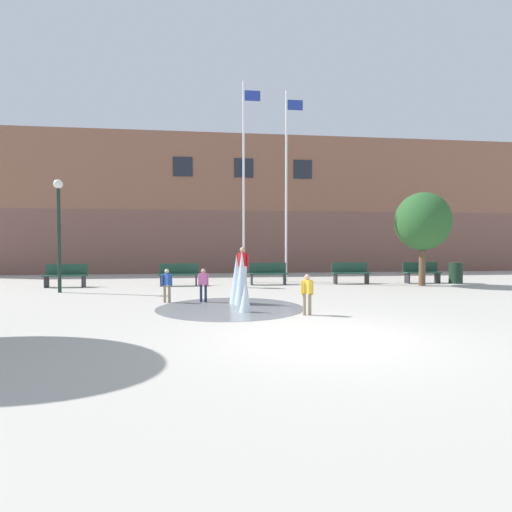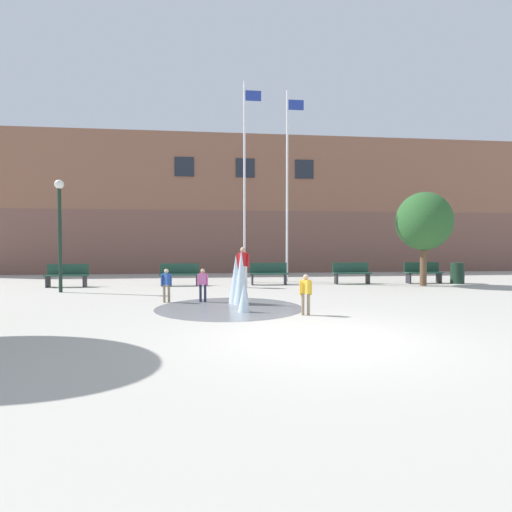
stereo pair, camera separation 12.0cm
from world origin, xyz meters
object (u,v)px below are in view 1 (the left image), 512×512
at_px(park_bench_left_of_flagpoles, 66,275).
at_px(child_in_fountain, 167,283).
at_px(adult_near_bench, 243,264).
at_px(flagpole_right, 287,181).
at_px(park_bench_far_right, 422,272).
at_px(park_bench_under_left_flagpole, 179,274).
at_px(trash_can, 456,273).
at_px(park_bench_under_right_flagpole, 351,273).
at_px(flagpole_left, 244,177).
at_px(park_bench_center, 268,273).
at_px(lamp_post_left_lane, 59,219).
at_px(street_tree_near_building, 423,222).
at_px(child_with_pink_shirt, 307,291).
at_px(child_running, 203,283).

xyz_separation_m(park_bench_left_of_flagpoles, child_in_fountain, (4.41, -4.71, 0.10)).
height_order(child_in_fountain, adult_near_bench, adult_near_bench).
height_order(park_bench_left_of_flagpoles, flagpole_right, flagpole_right).
bearing_deg(park_bench_far_right, park_bench_under_left_flagpole, 179.35).
height_order(park_bench_under_left_flagpole, trash_can, park_bench_under_left_flagpole).
bearing_deg(park_bench_under_right_flagpole, flagpole_left, 164.42).
distance_m(park_bench_center, flagpole_left, 4.49).
xyz_separation_m(park_bench_left_of_flagpoles, lamp_post_left_lane, (0.40, -1.80, 2.11)).
bearing_deg(park_bench_under_right_flagpole, lamp_post_left_lane, -171.05).
distance_m(park_bench_center, flagpole_right, 4.36).
xyz_separation_m(park_bench_left_of_flagpoles, park_bench_under_right_flagpole, (11.72, -0.02, 0.00)).
bearing_deg(child_in_fountain, park_bench_left_of_flagpoles, 177.32).
relative_size(flagpole_left, street_tree_near_building, 2.33).
bearing_deg(child_in_fountain, park_bench_under_left_flagpole, 134.10).
distance_m(child_with_pink_shirt, lamp_post_left_lane, 9.52).
xyz_separation_m(park_bench_under_left_flagpole, child_with_pink_shirt, (3.56, -7.20, 0.10)).
xyz_separation_m(park_bench_center, flagpole_left, (-0.89, 1.19, 4.23)).
bearing_deg(park_bench_far_right, flagpole_right, 166.85).
xyz_separation_m(child_in_fountain, child_with_pink_shirt, (3.57, -2.49, 0.00)).
xyz_separation_m(child_running, adult_near_bench, (1.48, 3.74, 0.35)).
height_order(park_bench_left_of_flagpoles, street_tree_near_building, street_tree_near_building).
height_order(child_running, flagpole_right, flagpole_right).
bearing_deg(park_bench_under_left_flagpole, flagpole_right, 14.51).
xyz_separation_m(flagpole_left, lamp_post_left_lane, (-6.82, -3.03, -2.12)).
distance_m(flagpole_right, trash_can, 8.40).
bearing_deg(street_tree_near_building, park_bench_under_right_flagpole, 156.78).
bearing_deg(trash_can, park_bench_center, 176.59).
bearing_deg(street_tree_near_building, trash_can, 19.82).
xyz_separation_m(park_bench_far_right, flagpole_left, (-7.69, 1.34, 4.23)).
xyz_separation_m(park_bench_center, park_bench_under_right_flagpole, (3.60, -0.06, 0.00)).
bearing_deg(park_bench_under_right_flagpole, trash_can, -5.30).
xyz_separation_m(park_bench_far_right, child_running, (-9.44, -4.64, 0.10)).
bearing_deg(trash_can, park_bench_left_of_flagpoles, 178.43).
distance_m(lamp_post_left_lane, trash_can, 16.09).
bearing_deg(street_tree_near_building, child_running, -157.90).
bearing_deg(lamp_post_left_lane, child_with_pink_shirt, -35.46).
bearing_deg(park_bench_under_left_flagpole, child_with_pink_shirt, -63.71).
distance_m(park_bench_under_right_flagpole, flagpole_left, 6.30).
relative_size(child_with_pink_shirt, trash_can, 1.10).
xyz_separation_m(park_bench_center, park_bench_far_right, (6.79, -0.16, 0.00)).
height_order(park_bench_far_right, flagpole_right, flagpole_right).
distance_m(park_bench_under_left_flagpole, flagpole_left, 5.22).
distance_m(park_bench_center, street_tree_near_building, 6.70).
height_order(flagpole_left, flagpole_right, flagpole_left).
bearing_deg(flagpole_left, flagpole_right, 0.00).
height_order(park_bench_under_left_flagpole, adult_near_bench, adult_near_bench).
height_order(child_with_pink_shirt, adult_near_bench, adult_near_bench).
height_order(park_bench_left_of_flagpoles, park_bench_under_left_flagpole, same).
bearing_deg(trash_can, flagpole_left, 169.53).
distance_m(child_in_fountain, adult_near_bench, 4.50).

